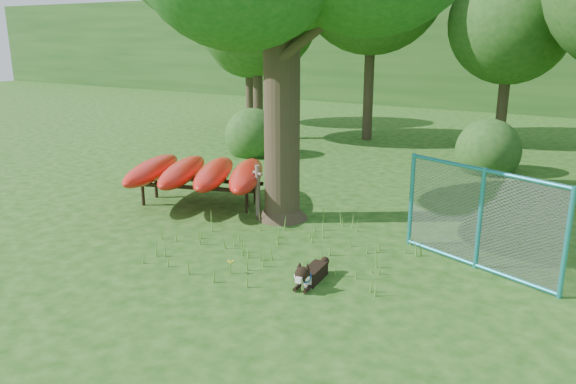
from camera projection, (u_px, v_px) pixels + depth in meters
The scene contains 12 objects.
ground at pixel (241, 263), 9.51m from camera, with size 80.00×80.00×0.00m, color #19450D.
wooden_post at pixel (258, 189), 11.85m from camera, with size 0.30×0.17×1.11m.
kayak_rack at pixel (198, 173), 12.60m from camera, with size 3.96×3.55×0.98m.
husky_dog at pixel (310, 274), 8.68m from camera, with size 0.32×1.03×0.46m.
fence_section at pixel (480, 219), 9.10m from camera, with size 2.76×1.09×2.84m.
wildflower_clump at pixel (230, 263), 9.05m from camera, with size 0.11×0.09×0.23m.
bg_tree_a at pixel (257, 13), 19.78m from camera, with size 4.40×4.40×6.70m.
bg_tree_c at pixel (511, 23), 18.31m from camera, with size 4.00×4.00×6.12m.
bg_tree_f at pixel (249, 35), 23.70m from camera, with size 3.60×3.60×5.55m.
shrub_left at pixel (253, 154), 18.18m from camera, with size 1.80×1.80×1.80m, color #204C18.
shrub_mid at pixel (486, 172), 15.88m from camera, with size 1.80×1.80×1.80m, color #204C18.
wooded_hillside at pixel (533, 48), 31.67m from camera, with size 80.00×12.00×6.00m, color #204C18.
Camera 1 is at (5.30, -7.11, 3.73)m, focal length 35.00 mm.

